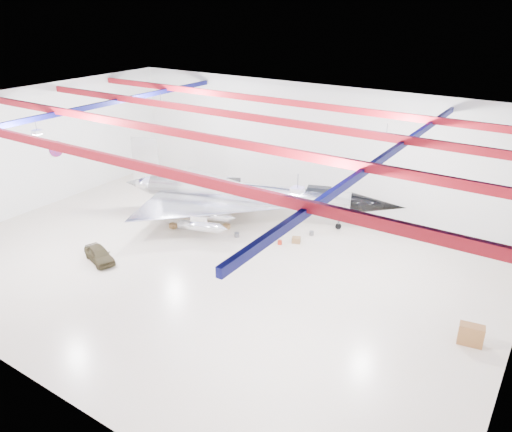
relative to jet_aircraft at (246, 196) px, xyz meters
The scene contains 17 objects.
floor 8.30m from the jet_aircraft, 73.22° to the right, with size 40.00×40.00×0.00m, color beige.
wall_back 8.36m from the jet_aircraft, 72.53° to the left, with size 40.00×40.00×0.00m, color silver.
wall_left 19.55m from the jet_aircraft, 156.59° to the right, with size 30.00×30.00×0.00m, color silver.
ceiling 11.87m from the jet_aircraft, 73.22° to the right, with size 40.00×40.00×0.00m, color #0A0F38.
ceiling_structure 11.38m from the jet_aircraft, 73.22° to the right, with size 39.50×29.50×1.08m.
wall_roundel 18.72m from the jet_aircraft, 162.20° to the right, with size 1.50×1.50×0.10m, color #B21414.
jet_aircraft is the anchor object (origin of this frame).
jeep 13.28m from the jet_aircraft, 111.57° to the right, with size 1.36×3.37×1.15m, color #38311C.
desk 21.59m from the jet_aircraft, 19.78° to the right, with size 1.36×0.68×1.24m, color brown.
crate_ply 6.77m from the jet_aircraft, 130.92° to the right, with size 0.57×0.46×0.40m, color olive.
toolbox_red 2.98m from the jet_aircraft, 157.26° to the left, with size 0.44×0.35×0.31m, color #AA2211.
engine_drum 4.11m from the jet_aircraft, 68.74° to the right, with size 0.41×0.41×0.37m, color #59595B.
parts_bin 6.37m from the jet_aircraft, 14.89° to the right, with size 0.67×0.54×0.47m, color olive.
crate_small 4.74m from the jet_aircraft, 162.65° to the left, with size 0.35×0.28×0.25m, color #59595B.
tool_chest 5.88m from the jet_aircraft, 27.19° to the right, with size 0.36×0.36×0.33m, color #AA2211.
oil_barrel 3.24m from the jet_aircraft, 98.52° to the right, with size 0.55×0.44×0.39m, color olive.
spares_box 6.58m from the jet_aircraft, ahead, with size 0.38×0.38×0.34m, color #59595B.
Camera 1 is at (20.44, -25.44, 18.06)m, focal length 35.00 mm.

